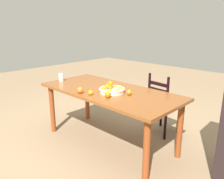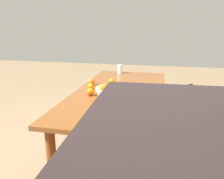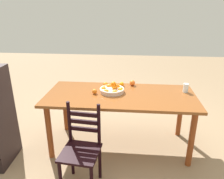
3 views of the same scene
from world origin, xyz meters
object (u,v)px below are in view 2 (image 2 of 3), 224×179
(chair_near_window, at_px, (201,145))
(orange_loose_3, at_px, (90,92))
(orange_loose_2, at_px, (91,82))
(orange_loose_1, at_px, (91,86))
(dining_table, at_px, (120,99))
(drinking_glass, at_px, (120,69))
(fruit_bowl, at_px, (112,89))
(orange_loose_0, at_px, (114,98))

(chair_near_window, distance_m, orange_loose_3, 1.07)
(orange_loose_2, bearing_deg, orange_loose_1, 15.59)
(dining_table, xyz_separation_m, drinking_glass, (-0.85, -0.16, 0.15))
(dining_table, distance_m, fruit_bowl, 0.19)
(fruit_bowl, height_order, orange_loose_0, fruit_bowl)
(orange_loose_2, height_order, orange_loose_3, orange_loose_2)
(orange_loose_3, bearing_deg, dining_table, 132.50)
(chair_near_window, height_order, orange_loose_1, chair_near_window)
(orange_loose_0, bearing_deg, orange_loose_2, -143.12)
(chair_near_window, bearing_deg, fruit_bowl, 79.10)
(orange_loose_2, xyz_separation_m, drinking_glass, (-0.70, 0.19, 0.02))
(fruit_bowl, xyz_separation_m, drinking_glass, (-0.96, -0.10, 0.02))
(orange_loose_0, relative_size, orange_loose_3, 0.88)
(chair_near_window, bearing_deg, drinking_glass, 42.96)
(orange_loose_1, distance_m, orange_loose_2, 0.15)
(orange_loose_3, bearing_deg, orange_loose_1, -163.07)
(dining_table, height_order, fruit_bowl, fruit_bowl)
(fruit_bowl, bearing_deg, chair_near_window, 73.24)
(orange_loose_2, bearing_deg, orange_loose_3, 16.40)
(orange_loose_1, height_order, drinking_glass, drinking_glass)
(dining_table, relative_size, orange_loose_3, 26.43)
(orange_loose_0, height_order, orange_loose_2, orange_loose_2)
(orange_loose_3, xyz_separation_m, drinking_glass, (-1.07, 0.08, 0.02))
(orange_loose_0, height_order, orange_loose_3, orange_loose_3)
(orange_loose_2, relative_size, orange_loose_3, 1.07)
(dining_table, distance_m, orange_loose_1, 0.34)
(chair_near_window, relative_size, orange_loose_2, 11.77)
(orange_loose_2, bearing_deg, dining_table, 67.03)
(orange_loose_1, xyz_separation_m, orange_loose_3, (0.22, 0.07, 0.01))
(orange_loose_1, bearing_deg, orange_loose_0, 43.78)
(dining_table, bearing_deg, orange_loose_0, 1.87)
(dining_table, distance_m, drinking_glass, 0.88)
(orange_loose_2, distance_m, drinking_glass, 0.73)
(drinking_glass, bearing_deg, chair_near_window, 37.11)
(chair_near_window, distance_m, fruit_bowl, 0.93)
(dining_table, height_order, orange_loose_0, orange_loose_0)
(orange_loose_3, distance_m, drinking_glass, 1.08)
(fruit_bowl, xyz_separation_m, orange_loose_2, (-0.26, -0.29, -0.00))
(orange_loose_2, bearing_deg, chair_near_window, 65.34)
(fruit_bowl, relative_size, orange_loose_0, 5.05)
(dining_table, xyz_separation_m, orange_loose_2, (-0.15, -0.35, 0.13))
(fruit_bowl, distance_m, drinking_glass, 0.97)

